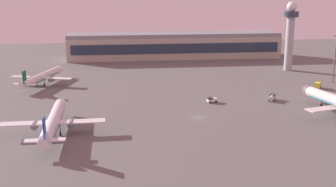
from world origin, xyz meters
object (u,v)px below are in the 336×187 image
(baggage_tractor, at_px, (212,100))
(airplane_terminal_side, at_px, (42,77))
(airplane_far_stand, at_px, (53,122))
(catering_truck, at_px, (318,85))
(fuel_truck, at_px, (272,97))
(apron_light_west, at_px, (335,55))
(control_tower, at_px, (290,31))

(baggage_tractor, bearing_deg, airplane_terminal_side, 50.88)
(airplane_far_stand, xyz_separation_m, baggage_tractor, (60.23, 31.39, -3.08))
(catering_truck, bearing_deg, airplane_far_stand, -122.40)
(airplane_terminal_side, height_order, baggage_tractor, airplane_terminal_side)
(fuel_truck, xyz_separation_m, apron_light_west, (41.81, 29.15, 12.42))
(control_tower, bearing_deg, airplane_far_stand, -141.65)
(fuel_truck, height_order, apron_light_west, apron_light_west)
(control_tower, xyz_separation_m, catering_truck, (-2.21, -43.10, -20.61))
(airplane_terminal_side, relative_size, baggage_tractor, 8.82)
(fuel_truck, bearing_deg, baggage_tractor, -151.27)
(airplane_far_stand, distance_m, catering_truck, 125.43)
(airplane_far_stand, xyz_separation_m, apron_light_west, (128.14, 60.85, 9.53))
(airplane_terminal_side, bearing_deg, baggage_tractor, -10.81)
(airplane_terminal_side, bearing_deg, control_tower, 26.21)
(airplane_terminal_side, distance_m, baggage_tractor, 85.96)
(airplane_far_stand, relative_size, airplane_terminal_side, 1.12)
(baggage_tractor, distance_m, apron_light_west, 75.10)
(baggage_tractor, relative_size, fuel_truck, 0.68)
(airplane_terminal_side, distance_m, catering_truck, 132.62)
(baggage_tractor, height_order, apron_light_west, apron_light_west)
(baggage_tractor, height_order, catering_truck, catering_truck)
(airplane_far_stand, xyz_separation_m, fuel_truck, (86.34, 31.70, -2.89))
(airplane_terminal_side, distance_m, fuel_truck, 109.58)
(control_tower, relative_size, catering_truck, 6.41)
(baggage_tractor, xyz_separation_m, fuel_truck, (26.11, 0.31, 0.19))
(airplane_terminal_side, bearing_deg, fuel_truck, -4.24)
(airplane_far_stand, bearing_deg, baggage_tractor, 26.78)
(control_tower, xyz_separation_m, apron_light_west, (10.81, -31.98, -8.40))
(control_tower, height_order, apron_light_west, control_tower)
(airplane_far_stand, bearing_deg, control_tower, 37.60)
(catering_truck, bearing_deg, control_tower, 121.30)
(baggage_tractor, bearing_deg, fuel_truck, -100.44)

